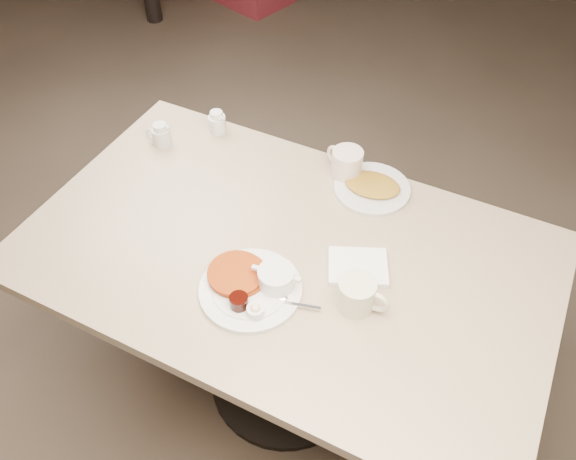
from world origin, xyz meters
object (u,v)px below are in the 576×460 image
at_px(main_plate, 253,284).
at_px(hash_plate, 372,187).
at_px(coffee_mug_near, 358,294).
at_px(creamer_right, 217,122).
at_px(diner_table, 285,287).
at_px(coffee_mug_far, 346,164).
at_px(creamer_left, 161,135).

relative_size(main_plate, hash_plate, 1.34).
xyz_separation_m(main_plate, coffee_mug_near, (0.27, 0.08, 0.02)).
bearing_deg(creamer_right, diner_table, -40.31).
height_order(main_plate, creamer_right, creamer_right).
distance_m(creamer_right, hash_plate, 0.59).
bearing_deg(creamer_right, coffee_mug_near, -33.53).
height_order(diner_table, creamer_right, creamer_right).
bearing_deg(coffee_mug_far, diner_table, -94.33).
bearing_deg(main_plate, hash_plate, 73.93).
xyz_separation_m(coffee_mug_near, creamer_right, (-0.71, 0.47, -0.01)).
bearing_deg(hash_plate, creamer_left, -172.06).
distance_m(main_plate, creamer_right, 0.71).
relative_size(main_plate, creamer_right, 4.37).
relative_size(diner_table, coffee_mug_far, 9.98).
xyz_separation_m(creamer_left, creamer_right, (0.13, 0.15, 0.00)).
height_order(diner_table, creamer_left, creamer_left).
bearing_deg(hash_plate, creamer_right, 175.73).
xyz_separation_m(coffee_mug_near, hash_plate, (-0.12, 0.43, -0.03)).
bearing_deg(coffee_mug_near, diner_table, 162.10).
bearing_deg(diner_table, hash_plate, 69.29).
height_order(main_plate, coffee_mug_far, coffee_mug_far).
relative_size(coffee_mug_far, hash_plate, 0.57).
distance_m(diner_table, coffee_mug_near, 0.34).
height_order(coffee_mug_near, creamer_right, coffee_mug_near).
distance_m(coffee_mug_far, creamer_right, 0.49).
bearing_deg(coffee_mug_near, creamer_left, 158.85).
bearing_deg(creamer_right, coffee_mug_far, -2.01).
distance_m(main_plate, coffee_mug_near, 0.28).
distance_m(coffee_mug_near, creamer_right, 0.85).
xyz_separation_m(diner_table, hash_plate, (0.13, 0.35, 0.18)).
bearing_deg(coffee_mug_far, main_plate, -94.58).
relative_size(diner_table, coffee_mug_near, 10.75).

